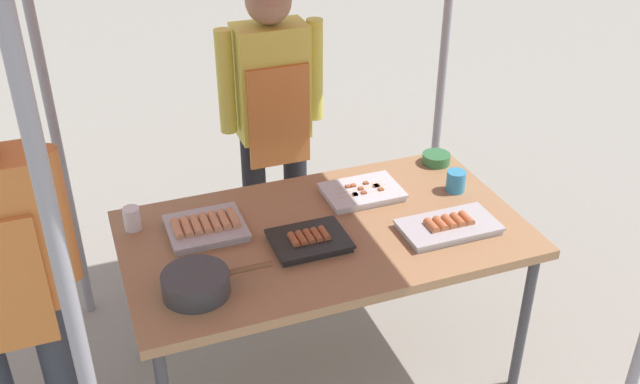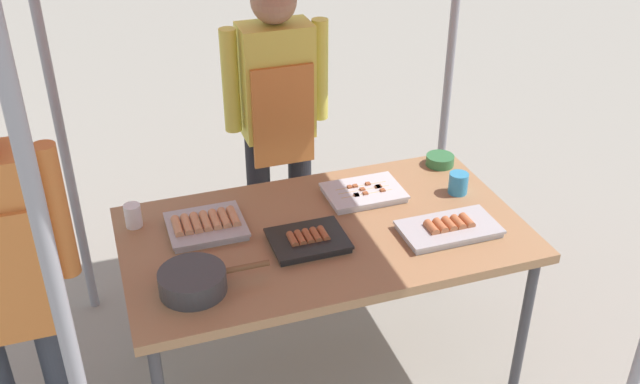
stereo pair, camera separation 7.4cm
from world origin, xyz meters
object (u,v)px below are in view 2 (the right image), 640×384
at_px(drink_cup_by_wok, 133,216).
at_px(vendor_woman, 277,110).
at_px(condiment_bowl, 440,160).
at_px(tray_grilled_sausages, 308,240).
at_px(tray_pork_links, 449,228).
at_px(stall_table, 324,241).
at_px(tray_meat_skewers, 364,193).
at_px(drink_cup_near_edge, 458,183).
at_px(tray_spring_rolls, 206,225).
at_px(cooking_wok, 193,280).

distance_m(drink_cup_by_wok, vendor_woman, 0.95).
bearing_deg(condiment_bowl, tray_grilled_sausages, -151.66).
relative_size(tray_pork_links, condiment_bowl, 3.01).
height_order(stall_table, condiment_bowl, condiment_bowl).
xyz_separation_m(stall_table, tray_pork_links, (0.46, -0.18, 0.07)).
bearing_deg(tray_meat_skewers, tray_grilled_sausages, -141.50).
distance_m(stall_table, vendor_woman, 0.87).
height_order(drink_cup_near_edge, drink_cup_by_wok, drink_cup_by_wok).
bearing_deg(tray_grilled_sausages, drink_cup_by_wok, 150.70).
height_order(tray_spring_rolls, condiment_bowl, tray_spring_rolls).
xyz_separation_m(tray_grilled_sausages, condiment_bowl, (0.78, 0.42, 0.00)).
xyz_separation_m(tray_meat_skewers, vendor_woman, (-0.20, 0.64, 0.15)).
distance_m(stall_table, cooking_wok, 0.61).
bearing_deg(tray_meat_skewers, tray_spring_rolls, -176.51).
relative_size(stall_table, tray_pork_links, 4.09).
distance_m(tray_meat_skewers, drink_cup_by_wok, 0.97).
height_order(drink_cup_by_wok, vendor_woman, vendor_woman).
xyz_separation_m(tray_pork_links, drink_cup_near_edge, (0.18, 0.27, 0.03)).
xyz_separation_m(stall_table, tray_grilled_sausages, (-0.09, -0.07, 0.07)).
bearing_deg(tray_grilled_sausages, drink_cup_near_edge, 12.72).
bearing_deg(stall_table, tray_grilled_sausages, -141.08).
height_order(condiment_bowl, drink_cup_near_edge, drink_cup_near_edge).
bearing_deg(tray_grilled_sausages, stall_table, 38.92).
xyz_separation_m(tray_grilled_sausages, tray_pork_links, (0.56, -0.10, 0.00)).
bearing_deg(drink_cup_near_edge, vendor_woman, 128.86).
bearing_deg(drink_cup_near_edge, condiment_bowl, 80.31).
height_order(tray_meat_skewers, vendor_woman, vendor_woman).
bearing_deg(vendor_woman, tray_grilled_sausages, 81.28).
bearing_deg(cooking_wok, tray_pork_links, 2.30).
relative_size(tray_meat_skewers, vendor_woman, 0.21).
distance_m(cooking_wok, drink_cup_near_edge, 1.25).
bearing_deg(drink_cup_by_wok, tray_pork_links, -21.03).
relative_size(stall_table, tray_grilled_sausages, 5.41).
height_order(tray_meat_skewers, tray_spring_rolls, tray_spring_rolls).
height_order(stall_table, vendor_woman, vendor_woman).
bearing_deg(drink_cup_by_wok, tray_spring_rolls, -24.36).
distance_m(tray_grilled_sausages, tray_meat_skewers, 0.44).
xyz_separation_m(tray_meat_skewers, drink_cup_by_wok, (-0.97, 0.08, 0.03)).
distance_m(tray_meat_skewers, vendor_woman, 0.69).
xyz_separation_m(tray_pork_links, condiment_bowl, (0.23, 0.53, 0.00)).
xyz_separation_m(cooking_wok, vendor_woman, (0.61, 1.05, 0.12)).
bearing_deg(drink_cup_by_wok, tray_grilled_sausages, -29.30).
distance_m(stall_table, tray_spring_rolls, 0.48).
height_order(tray_pork_links, drink_cup_by_wok, drink_cup_by_wok).
bearing_deg(tray_grilled_sausages, tray_meat_skewers, 38.50).
bearing_deg(drink_cup_by_wok, tray_meat_skewers, -4.73).
bearing_deg(vendor_woman, stall_table, 86.66).
bearing_deg(tray_meat_skewers, tray_pork_links, -60.16).
distance_m(condiment_bowl, vendor_woman, 0.82).
relative_size(tray_grilled_sausages, condiment_bowl, 2.27).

